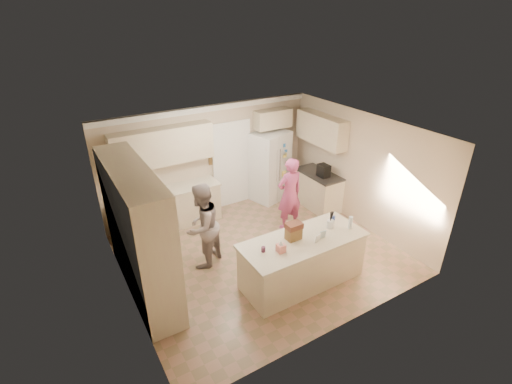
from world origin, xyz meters
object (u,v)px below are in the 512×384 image
dollhouse_body (293,234)px  teen_boy (202,226)px  teen_girl (289,194)px  utensil_crock (330,224)px  island_base (302,261)px  tissue_box (281,248)px  coffee_maker (324,171)px  refrigerator (270,166)px

dollhouse_body → teen_boy: bearing=131.5°
teen_girl → utensil_crock: bearing=82.7°
island_base → utensil_crock: utensil_crock is taller
tissue_box → teen_boy: bearing=116.7°
coffee_maker → teen_boy: bearing=-171.7°
coffee_maker → tissue_box: size_ratio=2.14×
teen_boy → teen_girl: (2.20, 0.24, -0.01)m
refrigerator → island_base: (-1.32, -3.12, -0.46)m
dollhouse_body → tissue_box: bearing=-153.4°
coffee_maker → dollhouse_body: 2.84m
coffee_maker → teen_girl: teen_girl is taller
coffee_maker → tissue_box: (-2.60, -2.00, -0.07)m
refrigerator → dollhouse_body: refrigerator is taller
tissue_box → coffee_maker: bearing=37.6°
coffee_maker → teen_boy: 3.40m
coffee_maker → dollhouse_body: size_ratio=1.15×
coffee_maker → dollhouse_body: coffee_maker is taller
teen_boy → teen_girl: size_ratio=1.01×
dollhouse_body → island_base: bearing=-33.7°
utensil_crock → tissue_box: bearing=-172.9°
coffee_maker → utensil_crock: 2.32m
tissue_box → teen_girl: 2.27m
utensil_crock → teen_girl: (0.24, 1.60, -0.15)m
island_base → teen_girl: size_ratio=1.29×
dollhouse_body → teen_girl: size_ratio=0.15×
island_base → tissue_box: 0.79m
dollhouse_body → teen_girl: (1.04, 1.55, -0.18)m
refrigerator → teen_girl: (-0.44, -1.47, -0.05)m
refrigerator → coffee_maker: (0.73, -1.22, 0.17)m
refrigerator → teen_girl: refrigerator is taller
island_base → tissue_box: bearing=-169.7°
teen_boy → dollhouse_body: bearing=99.2°
coffee_maker → island_base: size_ratio=0.14×
island_base → teen_girl: (0.89, 1.65, 0.41)m
island_base → dollhouse_body: bearing=146.3°
teen_boy → coffee_maker: bearing=155.9°
refrigerator → island_base: refrigerator is taller
coffee_maker → teen_boy: size_ratio=0.17×
coffee_maker → teen_girl: size_ratio=0.18×
tissue_box → teen_boy: 1.70m
island_base → refrigerator: bearing=67.0°
utensil_crock → teen_boy: 2.39m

